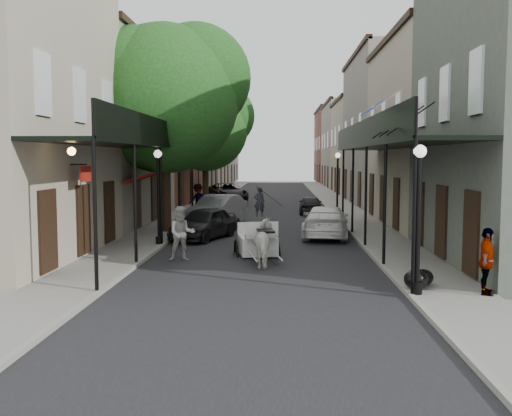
# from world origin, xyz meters

# --- Properties ---
(ground) EXTENTS (140.00, 140.00, 0.00)m
(ground) POSITION_xyz_m (0.00, 0.00, 0.00)
(ground) COLOR gray
(ground) RESTS_ON ground
(road) EXTENTS (8.00, 90.00, 0.01)m
(road) POSITION_xyz_m (0.00, 20.00, 0.01)
(road) COLOR black
(road) RESTS_ON ground
(sidewalk_left) EXTENTS (2.20, 90.00, 0.12)m
(sidewalk_left) POSITION_xyz_m (-5.00, 20.00, 0.06)
(sidewalk_left) COLOR gray
(sidewalk_left) RESTS_ON ground
(sidewalk_right) EXTENTS (2.20, 90.00, 0.12)m
(sidewalk_right) POSITION_xyz_m (5.00, 20.00, 0.06)
(sidewalk_right) COLOR gray
(sidewalk_right) RESTS_ON ground
(building_row_left) EXTENTS (5.00, 80.00, 10.50)m
(building_row_left) POSITION_xyz_m (-8.60, 30.00, 5.25)
(building_row_left) COLOR #A09580
(building_row_left) RESTS_ON ground
(building_row_right) EXTENTS (5.00, 80.00, 10.50)m
(building_row_right) POSITION_xyz_m (8.60, 30.00, 5.25)
(building_row_right) COLOR gray
(building_row_right) RESTS_ON ground
(gallery_left) EXTENTS (2.20, 18.05, 4.88)m
(gallery_left) POSITION_xyz_m (-4.79, 6.98, 4.05)
(gallery_left) COLOR black
(gallery_left) RESTS_ON sidewalk_left
(gallery_right) EXTENTS (2.20, 18.05, 4.88)m
(gallery_right) POSITION_xyz_m (4.79, 6.98, 4.05)
(gallery_right) COLOR black
(gallery_right) RESTS_ON sidewalk_right
(tree_near) EXTENTS (7.31, 6.80, 9.63)m
(tree_near) POSITION_xyz_m (-4.20, 10.18, 6.49)
(tree_near) COLOR #382619
(tree_near) RESTS_ON sidewalk_left
(tree_far) EXTENTS (6.45, 6.00, 8.61)m
(tree_far) POSITION_xyz_m (-4.25, 24.18, 5.84)
(tree_far) COLOR #382619
(tree_far) RESTS_ON sidewalk_left
(lamppost_right_near) EXTENTS (0.32, 0.32, 3.71)m
(lamppost_right_near) POSITION_xyz_m (4.10, -2.00, 2.05)
(lamppost_right_near) COLOR black
(lamppost_right_near) RESTS_ON sidewalk_right
(lamppost_left) EXTENTS (0.32, 0.32, 3.71)m
(lamppost_left) POSITION_xyz_m (-4.10, 6.00, 2.05)
(lamppost_left) COLOR black
(lamppost_left) RESTS_ON sidewalk_left
(lamppost_right_far) EXTENTS (0.32, 0.32, 3.71)m
(lamppost_right_far) POSITION_xyz_m (4.10, 18.00, 2.05)
(lamppost_right_far) COLOR black
(lamppost_right_far) RESTS_ON sidewalk_right
(horse) EXTENTS (1.12, 1.90, 1.51)m
(horse) POSITION_xyz_m (0.23, 2.19, 0.75)
(horse) COLOR silver
(horse) RESTS_ON ground
(carriage) EXTENTS (1.76, 2.41, 2.52)m
(carriage) POSITION_xyz_m (-0.19, 4.50, 0.98)
(carriage) COLOR black
(carriage) RESTS_ON ground
(pedestrian_walking) EXTENTS (1.06, 0.91, 1.88)m
(pedestrian_walking) POSITION_xyz_m (-2.67, 3.00, 0.94)
(pedestrian_walking) COLOR #AFB1A7
(pedestrian_walking) RESTS_ON ground
(pedestrian_sidewalk_left) EXTENTS (1.38, 1.27, 1.87)m
(pedestrian_sidewalk_left) POSITION_xyz_m (-4.20, 17.47, 1.05)
(pedestrian_sidewalk_left) COLOR gray
(pedestrian_sidewalk_left) RESTS_ON sidewalk_left
(pedestrian_sidewalk_right) EXTENTS (0.78, 1.06, 1.67)m
(pedestrian_sidewalk_right) POSITION_xyz_m (5.80, -2.00, 0.96)
(pedestrian_sidewalk_right) COLOR gray
(pedestrian_sidewalk_right) RESTS_ON sidewalk_right
(car_left_near) EXTENTS (2.96, 4.43, 1.40)m
(car_left_near) POSITION_xyz_m (-2.60, 8.23, 0.70)
(car_left_near) COLOR black
(car_left_near) RESTS_ON ground
(car_left_mid) EXTENTS (2.97, 4.96, 1.54)m
(car_left_mid) POSITION_xyz_m (-2.65, 14.00, 0.77)
(car_left_mid) COLOR #98979C
(car_left_mid) RESTS_ON ground
(car_left_far) EXTENTS (4.18, 6.06, 1.54)m
(car_left_far) POSITION_xyz_m (-3.60, 29.31, 0.77)
(car_left_far) COLOR black
(car_left_far) RESTS_ON ground
(car_right_near) EXTENTS (2.50, 5.01, 1.40)m
(car_right_near) POSITION_xyz_m (2.72, 9.00, 0.70)
(car_right_near) COLOR white
(car_right_near) RESTS_ON ground
(car_right_far) EXTENTS (1.49, 3.52, 1.19)m
(car_right_far) POSITION_xyz_m (2.60, 19.59, 0.59)
(car_right_far) COLOR black
(car_right_far) RESTS_ON ground
(trash_bags) EXTENTS (0.88, 1.03, 0.52)m
(trash_bags) POSITION_xyz_m (4.32, -1.31, 0.36)
(trash_bags) COLOR black
(trash_bags) RESTS_ON sidewalk_right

